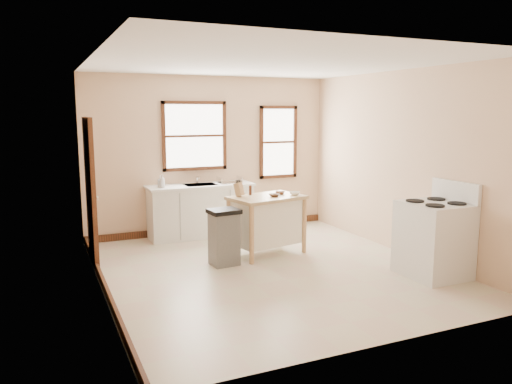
% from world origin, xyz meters
% --- Properties ---
extents(floor, '(5.00, 5.00, 0.00)m').
position_xyz_m(floor, '(0.00, 0.00, 0.00)').
color(floor, beige).
rests_on(floor, ground).
extents(ceiling, '(5.00, 5.00, 0.00)m').
position_xyz_m(ceiling, '(0.00, 0.00, 2.80)').
color(ceiling, white).
rests_on(ceiling, ground).
extents(wall_back, '(4.50, 0.04, 2.80)m').
position_xyz_m(wall_back, '(0.00, 2.50, 1.40)').
color(wall_back, beige).
rests_on(wall_back, ground).
extents(wall_left, '(0.04, 5.00, 2.80)m').
position_xyz_m(wall_left, '(-2.25, 0.00, 1.40)').
color(wall_left, beige).
rests_on(wall_left, ground).
extents(wall_right, '(0.04, 5.00, 2.80)m').
position_xyz_m(wall_right, '(2.25, 0.00, 1.40)').
color(wall_right, beige).
rests_on(wall_right, ground).
extents(window_main, '(1.17, 0.06, 1.22)m').
position_xyz_m(window_main, '(-0.30, 2.48, 1.75)').
color(window_main, '#321D0D').
rests_on(window_main, wall_back).
extents(window_side, '(0.77, 0.06, 1.37)m').
position_xyz_m(window_side, '(1.35, 2.48, 1.60)').
color(window_side, '#321D0D').
rests_on(window_side, wall_back).
extents(door_left, '(0.06, 0.90, 2.10)m').
position_xyz_m(door_left, '(-2.21, 1.30, 1.05)').
color(door_left, '#321D0D').
rests_on(door_left, ground).
extents(baseboard_back, '(4.50, 0.04, 0.12)m').
position_xyz_m(baseboard_back, '(0.00, 2.47, 0.06)').
color(baseboard_back, '#321D0D').
rests_on(baseboard_back, ground).
extents(baseboard_left, '(0.04, 5.00, 0.12)m').
position_xyz_m(baseboard_left, '(-2.22, 0.00, 0.06)').
color(baseboard_left, '#321D0D').
rests_on(baseboard_left, ground).
extents(sink_counter, '(1.86, 0.62, 0.92)m').
position_xyz_m(sink_counter, '(-0.30, 2.20, 0.46)').
color(sink_counter, silver).
rests_on(sink_counter, ground).
extents(faucet, '(0.03, 0.03, 0.22)m').
position_xyz_m(faucet, '(-0.30, 2.38, 1.03)').
color(faucet, silver).
rests_on(faucet, sink_counter).
extents(soap_bottle_a, '(0.10, 0.10, 0.22)m').
position_xyz_m(soap_bottle_a, '(-0.99, 2.11, 1.03)').
color(soap_bottle_a, '#B2B2B2').
rests_on(soap_bottle_a, sink_counter).
extents(soap_bottle_b, '(0.10, 0.10, 0.19)m').
position_xyz_m(soap_bottle_b, '(-1.00, 2.18, 1.02)').
color(soap_bottle_b, '#B2B2B2').
rests_on(soap_bottle_b, sink_counter).
extents(dish_rack, '(0.50, 0.44, 0.10)m').
position_xyz_m(dish_rack, '(0.22, 2.14, 0.97)').
color(dish_rack, silver).
rests_on(dish_rack, sink_counter).
extents(kitchen_island, '(1.22, 0.92, 0.90)m').
position_xyz_m(kitchen_island, '(0.29, 0.73, 0.45)').
color(kitchen_island, tan).
rests_on(kitchen_island, ground).
extents(knife_block, '(0.14, 0.14, 0.20)m').
position_xyz_m(knife_block, '(-0.11, 0.87, 1.00)').
color(knife_block, tan).
rests_on(knife_block, kitchen_island).
extents(pepper_grinder, '(0.06, 0.06, 0.15)m').
position_xyz_m(pepper_grinder, '(0.10, 0.92, 0.98)').
color(pepper_grinder, '#3C1C10').
rests_on(pepper_grinder, kitchen_island).
extents(bowl_a, '(0.18, 0.18, 0.04)m').
position_xyz_m(bowl_a, '(0.38, 0.65, 0.92)').
color(bowl_a, brown).
rests_on(bowl_a, kitchen_island).
extents(bowl_b, '(0.22, 0.22, 0.04)m').
position_xyz_m(bowl_b, '(0.57, 0.82, 0.92)').
color(bowl_b, brown).
rests_on(bowl_b, kitchen_island).
extents(bowl_c, '(0.18, 0.18, 0.05)m').
position_xyz_m(bowl_c, '(0.73, 0.65, 0.93)').
color(bowl_c, white).
rests_on(bowl_c, kitchen_island).
extents(trash_bin, '(0.44, 0.38, 0.81)m').
position_xyz_m(trash_bin, '(-0.51, 0.45, 0.41)').
color(trash_bin, '#5B5C59').
rests_on(trash_bin, ground).
extents(gas_stove, '(0.79, 0.81, 1.26)m').
position_xyz_m(gas_stove, '(1.87, -1.12, 0.63)').
color(gas_stove, white).
rests_on(gas_stove, ground).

